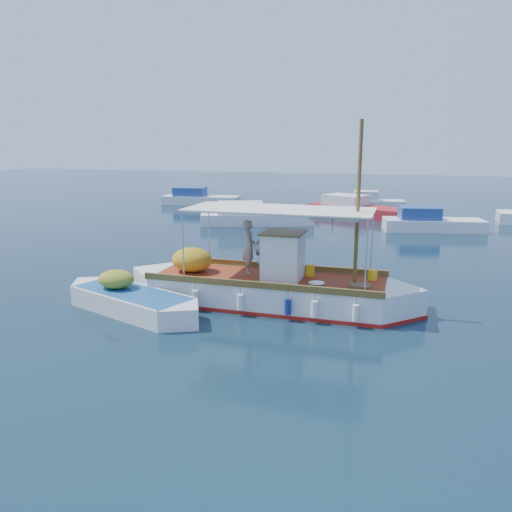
# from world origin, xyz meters

# --- Properties ---
(ground) EXTENTS (160.00, 160.00, 0.00)m
(ground) POSITION_xyz_m (0.00, 0.00, 0.00)
(ground) COLOR black
(ground) RESTS_ON ground
(fishing_caique) EXTENTS (10.95, 3.10, 6.68)m
(fishing_caique) POSITION_xyz_m (-0.55, -0.01, 0.59)
(fishing_caique) COLOR white
(fishing_caique) RESTS_ON ground
(dinghy) EXTENTS (5.95, 3.23, 1.54)m
(dinghy) POSITION_xyz_m (-4.84, -2.16, 0.32)
(dinghy) COLOR white
(dinghy) RESTS_ON ground
(bg_boat_nw) EXTENTS (8.28, 4.80, 1.80)m
(bg_boat_nw) POSITION_xyz_m (-6.42, 17.17, 0.49)
(bg_boat_nw) COLOR silver
(bg_boat_nw) RESTS_ON ground
(bg_boat_n) EXTENTS (8.37, 5.81, 1.80)m
(bg_boat_n) POSITION_xyz_m (0.08, 23.88, 0.49)
(bg_boat_n) COLOR #AA1C21
(bg_boat_n) RESTS_ON ground
(bg_boat_ne) EXTENTS (6.67, 3.38, 1.80)m
(bg_boat_ne) POSITION_xyz_m (5.62, 17.95, 0.49)
(bg_boat_ne) COLOR silver
(bg_boat_ne) RESTS_ON ground
(bg_boat_far_w) EXTENTS (7.44, 3.17, 1.80)m
(bg_boat_far_w) POSITION_xyz_m (-14.96, 27.08, 0.49)
(bg_boat_far_w) COLOR silver
(bg_boat_far_w) RESTS_ON ground
(bg_boat_far_n) EXTENTS (5.36, 2.90, 1.80)m
(bg_boat_far_n) POSITION_xyz_m (1.13, 28.30, 0.49)
(bg_boat_far_n) COLOR silver
(bg_boat_far_n) RESTS_ON ground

